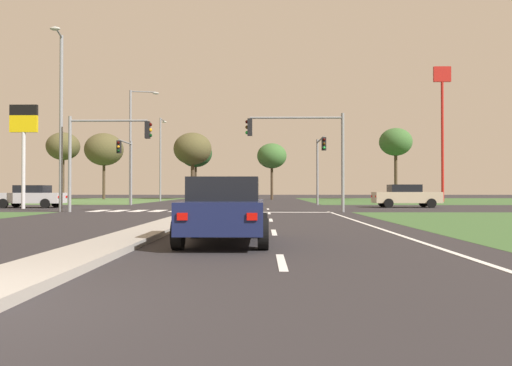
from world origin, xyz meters
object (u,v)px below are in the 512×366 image
(traffic_signal_near_right, at_px, (306,143))
(street_lamp_third, at_px, (133,141))
(treeline_second, at_px, (104,150))
(fastfood_pole_sign, at_px, (442,105))
(car_silver_near, at_px, (31,196))
(traffic_signal_far_left, at_px, (127,160))
(street_lamp_second, at_px, (61,113))
(treeline_fifth, at_px, (272,156))
(traffic_signal_near_left, at_px, (101,146))
(treeline_third, at_px, (196,153))
(treeline_sixth, at_px, (396,142))
(car_beige_sixth, at_px, (406,196))
(treeline_near, at_px, (63,147))
(car_navy_fourth, at_px, (225,210))
(car_black_second, at_px, (209,194))
(fuel_price_totem, at_px, (24,133))
(traffic_signal_far_right, at_px, (320,158))
(street_lamp_fourth, at_px, (161,155))
(pedestrian_at_median, at_px, (226,189))
(car_teal_third, at_px, (200,195))
(treeline_fourth, at_px, (193,149))
(car_red_fifth, at_px, (220,194))

(traffic_signal_near_right, bearing_deg, street_lamp_third, 131.24)
(street_lamp_third, height_order, treeline_second, street_lamp_third)
(traffic_signal_near_right, distance_m, fastfood_pole_sign, 30.71)
(car_silver_near, relative_size, traffic_signal_far_left, 0.86)
(street_lamp_second, xyz_separation_m, fastfood_pole_sign, (30.17, 24.94, 4.56))
(street_lamp_second, relative_size, treeline_fifth, 1.38)
(traffic_signal_near_left, distance_m, treeline_third, 43.01)
(treeline_second, relative_size, treeline_sixth, 0.96)
(car_beige_sixth, bearing_deg, traffic_signal_far_left, -101.28)
(car_silver_near, height_order, treeline_near, treeline_near)
(car_navy_fourth, height_order, street_lamp_second, street_lamp_second)
(car_black_second, xyz_separation_m, street_lamp_second, (-5.81, -24.74, 4.74))
(traffic_signal_far_left, distance_m, traffic_signal_near_right, 17.67)
(treeline_sixth, bearing_deg, treeline_near, 175.88)
(car_beige_sixth, xyz_separation_m, traffic_signal_near_right, (-7.65, -7.64, 3.02))
(street_lamp_third, xyz_separation_m, fuel_price_totem, (-4.39, -10.77, -0.51))
(traffic_signal_far_right, bearing_deg, fastfood_pole_sign, 43.90)
(street_lamp_fourth, bearing_deg, pedestrian_at_median, -49.60)
(treeline_near, distance_m, treeline_fifth, 28.99)
(treeline_third, bearing_deg, car_black_second, -77.94)
(traffic_signal_far_left, bearing_deg, car_teal_third, 43.30)
(car_black_second, height_order, traffic_signal_near_left, traffic_signal_near_left)
(car_silver_near, relative_size, treeline_fourth, 0.50)
(car_navy_fourth, distance_m, street_lamp_second, 20.51)
(car_black_second, xyz_separation_m, car_navy_fourth, (4.76, -41.65, -0.04))
(treeline_second, bearing_deg, treeline_near, 169.61)
(street_lamp_third, distance_m, fuel_price_totem, 11.64)
(car_black_second, height_order, treeline_sixth, treeline_sixth)
(street_lamp_fourth, bearing_deg, street_lamp_second, -89.94)
(car_silver_near, height_order, traffic_signal_near_right, traffic_signal_near_right)
(car_beige_sixth, distance_m, traffic_signal_near_left, 20.75)
(street_lamp_third, relative_size, treeline_second, 1.10)
(traffic_signal_near_right, relative_size, treeline_second, 0.62)
(car_beige_sixth, distance_m, traffic_signal_far_right, 7.36)
(traffic_signal_far_right, bearing_deg, car_red_fifth, 112.78)
(street_lamp_fourth, bearing_deg, treeline_second, 130.58)
(car_teal_third, relative_size, pedestrian_at_median, 2.42)
(treeline_fifth, bearing_deg, treeline_third, 152.11)
(car_silver_near, distance_m, treeline_fourth, 34.04)
(street_lamp_second, height_order, treeline_near, street_lamp_second)
(traffic_signal_near_right, height_order, treeline_fourth, treeline_fourth)
(car_beige_sixth, height_order, traffic_signal_near_right, traffic_signal_near_right)
(street_lamp_fourth, bearing_deg, traffic_signal_near_left, -85.19)
(street_lamp_second, bearing_deg, car_silver_near, 125.64)
(traffic_signal_near_left, xyz_separation_m, treeline_fifth, (10.17, 37.33, 1.90))
(fastfood_pole_sign, relative_size, treeline_fourth, 1.59)
(car_red_fifth, bearing_deg, pedestrian_at_median, 96.95)
(car_beige_sixth, height_order, street_lamp_second, street_lamp_second)
(car_black_second, bearing_deg, street_lamp_third, 59.16)
(treeline_near, bearing_deg, treeline_second, -10.39)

